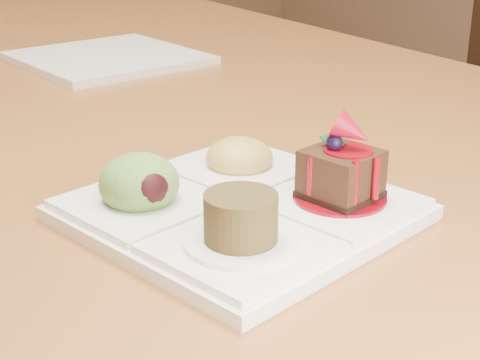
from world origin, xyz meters
TOP-DOWN VIEW (x-y plane):
  - dining_table at (0.00, 0.00)m, footprint 1.00×1.80m
  - chair_right at (0.85, -0.05)m, footprint 0.52×0.52m
  - sampler_plate at (-0.11, -0.61)m, footprint 0.28×0.28m
  - second_plate at (0.03, -0.00)m, footprint 0.28×0.28m

SIDE VIEW (x-z plane):
  - chair_right at x=0.85m, z-range 0.06..0.97m
  - dining_table at x=0.00m, z-range 0.31..1.06m
  - second_plate at x=0.03m, z-range 0.75..0.76m
  - sampler_plate at x=-0.11m, z-range 0.72..0.82m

